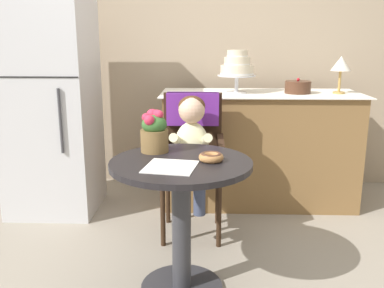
{
  "coord_description": "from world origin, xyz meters",
  "views": [
    {
      "loc": [
        0.13,
        -2.05,
        1.32
      ],
      "look_at": [
        0.05,
        0.15,
        0.77
      ],
      "focal_mm": 39.94,
      "sensor_mm": 36.0,
      "label": 1
    }
  ],
  "objects_px": {
    "round_layer_cake": "(298,87)",
    "cafe_table": "(181,200)",
    "wicker_chair": "(192,141)",
    "tiered_cake_stand": "(237,67)",
    "table_lamp": "(341,65)",
    "refrigerator": "(50,102)",
    "flower_vase": "(154,131)",
    "seated_child": "(192,140)",
    "donut_front": "(211,157)"
  },
  "relations": [
    {
      "from": "round_layer_cake",
      "to": "cafe_table",
      "type": "bearing_deg",
      "value": -122.84
    },
    {
      "from": "wicker_chair",
      "to": "tiered_cake_stand",
      "type": "height_order",
      "value": "tiered_cake_stand"
    },
    {
      "from": "table_lamp",
      "to": "round_layer_cake",
      "type": "bearing_deg",
      "value": 178.53
    },
    {
      "from": "round_layer_cake",
      "to": "refrigerator",
      "type": "relative_size",
      "value": 0.12
    },
    {
      "from": "flower_vase",
      "to": "round_layer_cake",
      "type": "bearing_deg",
      "value": 48.45
    },
    {
      "from": "seated_child",
      "to": "round_layer_cake",
      "type": "distance_m",
      "value": 1.08
    },
    {
      "from": "cafe_table",
      "to": "donut_front",
      "type": "distance_m",
      "value": 0.28
    },
    {
      "from": "flower_vase",
      "to": "table_lamp",
      "type": "relative_size",
      "value": 0.8
    },
    {
      "from": "round_layer_cake",
      "to": "table_lamp",
      "type": "relative_size",
      "value": 0.7
    },
    {
      "from": "table_lamp",
      "to": "flower_vase",
      "type": "bearing_deg",
      "value": -139.67
    },
    {
      "from": "wicker_chair",
      "to": "donut_front",
      "type": "distance_m",
      "value": 0.79
    },
    {
      "from": "wicker_chair",
      "to": "flower_vase",
      "type": "height_order",
      "value": "wicker_chair"
    },
    {
      "from": "wicker_chair",
      "to": "tiered_cake_stand",
      "type": "relative_size",
      "value": 2.91
    },
    {
      "from": "tiered_cake_stand",
      "to": "table_lamp",
      "type": "height_order",
      "value": "tiered_cake_stand"
    },
    {
      "from": "cafe_table",
      "to": "table_lamp",
      "type": "relative_size",
      "value": 2.53
    },
    {
      "from": "cafe_table",
      "to": "tiered_cake_stand",
      "type": "relative_size",
      "value": 2.19
    },
    {
      "from": "seated_child",
      "to": "table_lamp",
      "type": "distance_m",
      "value": 1.37
    },
    {
      "from": "refrigerator",
      "to": "flower_vase",
      "type": "bearing_deg",
      "value": -45.85
    },
    {
      "from": "cafe_table",
      "to": "table_lamp",
      "type": "bearing_deg",
      "value": 48.16
    },
    {
      "from": "donut_front",
      "to": "table_lamp",
      "type": "relative_size",
      "value": 0.44
    },
    {
      "from": "wicker_chair",
      "to": "tiered_cake_stand",
      "type": "xyz_separation_m",
      "value": [
        0.33,
        0.53,
        0.46
      ]
    },
    {
      "from": "flower_vase",
      "to": "donut_front",
      "type": "bearing_deg",
      "value": -30.42
    },
    {
      "from": "donut_front",
      "to": "seated_child",
      "type": "bearing_deg",
      "value": 101.08
    },
    {
      "from": "donut_front",
      "to": "flower_vase",
      "type": "height_order",
      "value": "flower_vase"
    },
    {
      "from": "cafe_table",
      "to": "flower_vase",
      "type": "bearing_deg",
      "value": 131.04
    },
    {
      "from": "cafe_table",
      "to": "flower_vase",
      "type": "xyz_separation_m",
      "value": [
        -0.15,
        0.18,
        0.32
      ]
    },
    {
      "from": "donut_front",
      "to": "refrigerator",
      "type": "height_order",
      "value": "refrigerator"
    },
    {
      "from": "flower_vase",
      "to": "table_lamp",
      "type": "xyz_separation_m",
      "value": [
        1.3,
        1.1,
        0.28
      ]
    },
    {
      "from": "seated_child",
      "to": "donut_front",
      "type": "distance_m",
      "value": 0.63
    },
    {
      "from": "flower_vase",
      "to": "tiered_cake_stand",
      "type": "relative_size",
      "value": 0.69
    },
    {
      "from": "round_layer_cake",
      "to": "tiered_cake_stand",
      "type": "bearing_deg",
      "value": 178.3
    },
    {
      "from": "flower_vase",
      "to": "refrigerator",
      "type": "xyz_separation_m",
      "value": [
        -0.9,
        0.92,
        0.02
      ]
    },
    {
      "from": "donut_front",
      "to": "tiered_cake_stand",
      "type": "height_order",
      "value": "tiered_cake_stand"
    },
    {
      "from": "flower_vase",
      "to": "round_layer_cake",
      "type": "height_order",
      "value": "round_layer_cake"
    },
    {
      "from": "seated_child",
      "to": "flower_vase",
      "type": "distance_m",
      "value": 0.5
    },
    {
      "from": "wicker_chair",
      "to": "flower_vase",
      "type": "distance_m",
      "value": 0.65
    },
    {
      "from": "cafe_table",
      "to": "flower_vase",
      "type": "distance_m",
      "value": 0.4
    },
    {
      "from": "wicker_chair",
      "to": "seated_child",
      "type": "relative_size",
      "value": 1.31
    },
    {
      "from": "seated_child",
      "to": "tiered_cake_stand",
      "type": "distance_m",
      "value": 0.87
    },
    {
      "from": "seated_child",
      "to": "table_lamp",
      "type": "relative_size",
      "value": 2.55
    },
    {
      "from": "seated_child",
      "to": "round_layer_cake",
      "type": "relative_size",
      "value": 3.65
    },
    {
      "from": "wicker_chair",
      "to": "refrigerator",
      "type": "distance_m",
      "value": 1.15
    },
    {
      "from": "cafe_table",
      "to": "round_layer_cake",
      "type": "xyz_separation_m",
      "value": [
        0.83,
        1.29,
        0.44
      ]
    },
    {
      "from": "donut_front",
      "to": "flower_vase",
      "type": "distance_m",
      "value": 0.36
    },
    {
      "from": "round_layer_cake",
      "to": "refrigerator",
      "type": "distance_m",
      "value": 1.89
    },
    {
      "from": "wicker_chair",
      "to": "donut_front",
      "type": "bearing_deg",
      "value": -86.8
    },
    {
      "from": "cafe_table",
      "to": "donut_front",
      "type": "height_order",
      "value": "donut_front"
    },
    {
      "from": "wicker_chair",
      "to": "refrigerator",
      "type": "height_order",
      "value": "refrigerator"
    },
    {
      "from": "wicker_chair",
      "to": "table_lamp",
      "type": "xyz_separation_m",
      "value": [
        1.11,
        0.51,
        0.48
      ]
    },
    {
      "from": "wicker_chair",
      "to": "flower_vase",
      "type": "bearing_deg",
      "value": -112.96
    }
  ]
}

